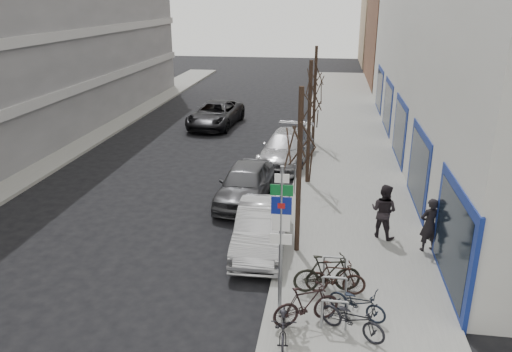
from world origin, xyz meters
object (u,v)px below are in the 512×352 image
(highway_sign_pole, at_px, (281,233))
(bike_mid_inner, at_px, (327,273))
(parked_car_front, at_px, (261,228))
(tree_mid, at_px, (310,94))
(tree_far, at_px, (316,72))
(meter_mid, at_px, (295,176))
(bike_far_inner, at_px, (336,277))
(parked_car_mid, at_px, (245,183))
(parked_car_back, at_px, (287,148))
(bike_rack, at_px, (334,287))
(bike_far_curb, at_px, (353,316))
(lane_car, at_px, (216,114))
(meter_front, at_px, (282,234))
(pedestrian_far, at_px, (384,211))
(bike_near_left, at_px, (284,323))
(bike_near_right, at_px, (306,304))
(tree_near, at_px, (300,133))
(meter_back, at_px, (303,141))
(pedestrian_near, at_px, (429,225))
(bike_mid_curb, at_px, (357,300))

(highway_sign_pole, height_order, bike_mid_inner, highway_sign_pole)
(highway_sign_pole, relative_size, parked_car_front, 0.93)
(tree_mid, xyz_separation_m, tree_far, (0.00, 6.50, 0.00))
(meter_mid, xyz_separation_m, bike_far_inner, (1.68, -7.40, -0.25))
(parked_car_mid, relative_size, parked_car_back, 0.85)
(bike_rack, bearing_deg, bike_far_curb, -70.47)
(bike_far_inner, xyz_separation_m, lane_car, (-7.68, 18.87, 0.13))
(highway_sign_pole, height_order, meter_front, highway_sign_pole)
(bike_far_curb, distance_m, parked_car_mid, 9.25)
(bike_far_inner, bearing_deg, bike_rack, 176.76)
(highway_sign_pole, bearing_deg, pedestrian_far, 58.34)
(bike_near_left, xyz_separation_m, bike_mid_inner, (0.99, 2.30, 0.08))
(meter_mid, height_order, parked_car_front, parked_car_front)
(bike_rack, bearing_deg, bike_near_right, -126.04)
(bike_near_left, relative_size, parked_car_front, 0.37)
(tree_near, xyz_separation_m, bike_near_left, (0.01, -4.63, -3.45))
(meter_back, relative_size, pedestrian_far, 0.66)
(bike_far_curb, relative_size, parked_car_mid, 0.37)
(parked_car_mid, bearing_deg, bike_rack, -59.24)
(bike_near_left, relative_size, lane_car, 0.29)
(parked_car_front, relative_size, pedestrian_near, 2.49)
(parked_car_mid, bearing_deg, bike_mid_inner, -58.61)
(tree_near, distance_m, bike_mid_inner, 4.22)
(highway_sign_pole, relative_size, bike_near_right, 2.32)
(meter_front, relative_size, parked_car_mid, 0.27)
(bike_near_left, distance_m, bike_near_right, 0.91)
(meter_front, distance_m, meter_back, 11.00)
(parked_car_front, height_order, parked_car_back, parked_car_back)
(bike_rack, bearing_deg, bike_near_left, -124.47)
(tree_mid, relative_size, meter_mid, 4.33)
(tree_far, distance_m, meter_back, 4.08)
(meter_mid, distance_m, bike_mid_inner, 7.47)
(meter_mid, height_order, pedestrian_far, pedestrian_far)
(parked_car_front, bearing_deg, parked_car_mid, 105.00)
(tree_far, bearing_deg, tree_mid, -90.00)
(meter_back, height_order, bike_far_curb, meter_back)
(highway_sign_pole, bearing_deg, tree_near, 86.74)
(tree_near, distance_m, tree_far, 13.00)
(meter_mid, height_order, bike_mid_curb, meter_mid)
(meter_back, height_order, parked_car_mid, parked_car_mid)
(bike_mid_curb, distance_m, bike_mid_inner, 1.31)
(tree_far, relative_size, lane_car, 0.96)
(highway_sign_pole, bearing_deg, bike_far_inner, 37.81)
(tree_mid, height_order, bike_near_right, tree_mid)
(bike_rack, distance_m, bike_mid_curb, 0.75)
(meter_back, bearing_deg, lane_car, 135.14)
(bike_mid_inner, relative_size, lane_car, 0.34)
(highway_sign_pole, distance_m, bike_far_curb, 2.64)
(bike_far_curb, xyz_separation_m, parked_car_mid, (-4.05, 8.31, 0.11))
(bike_rack, relative_size, pedestrian_near, 1.24)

